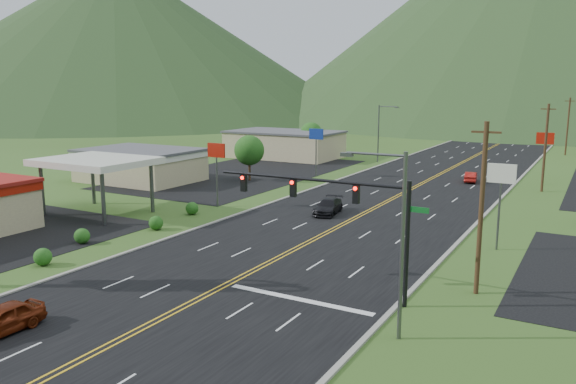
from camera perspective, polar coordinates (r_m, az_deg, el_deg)
The scene contains 22 objects.
ground at distance 26.83m, azimuth -21.96°, elevation -16.45°, with size 500.00×500.00×0.00m, color #314D1B.
road at distance 26.83m, azimuth -21.96°, elevation -16.45°, with size 20.00×460.00×0.04m, color black.
traffic_signal at distance 31.86m, azimuth 5.23°, elevation -1.24°, with size 13.10×0.43×7.00m.
streetlight_east at distance 26.62m, azimuth 10.92°, elevation -4.11°, with size 3.28×0.25×9.00m.
streetlight_west at distance 90.19m, azimuth 9.37°, elevation 6.27°, with size 3.28×0.25×9.00m.
gas_canopy at distance 55.48m, azimuth -18.93°, elevation 2.83°, with size 10.00×8.00×5.30m.
building_west_mid at distance 73.95m, azimuth -14.77°, elevation 2.85°, with size 14.40×10.40×4.10m.
building_west_far at distance 95.52m, azimuth -0.36°, elevation 4.89°, with size 18.40×11.40×4.50m.
pole_sign_west_a at distance 55.92m, azimuth -7.28°, elevation 3.57°, with size 2.00×0.18×6.40m.
pole_sign_west_b at distance 74.62m, azimuth 2.88°, elevation 5.41°, with size 2.00×0.18×6.40m.
pole_sign_east_a at distance 43.47m, azimuth 20.84°, elevation 0.93°, with size 2.00×0.18×6.40m.
pole_sign_east_b at distance 75.04m, azimuth 24.63°, elevation 4.48°, with size 2.00×0.18×6.40m.
tree_west_a at distance 71.68m, azimuth -3.96°, elevation 4.25°, with size 3.84×3.84×5.82m.
tree_west_b at distance 97.45m, azimuth 2.35°, elevation 5.96°, with size 3.84×3.84×5.82m.
utility_pole_a at distance 33.66m, azimuth 19.05°, elevation -1.51°, with size 1.60×0.28×10.00m.
utility_pole_b at distance 70.03m, azimuth 24.67°, elevation 4.16°, with size 1.60×0.28×10.00m.
utility_pole_c at distance 109.83m, azimuth 26.54°, elevation 6.03°, with size 1.60×0.28×10.00m.
mountain_n at distance 237.24m, azimuth 25.73°, elevation 17.08°, with size 220.00×220.00×85.00m, color #1E3719.
mountain_nw at distance 234.54m, azimuth -16.91°, elevation 14.66°, with size 190.00×190.00×60.00m, color #1E3719.
car_red_near at distance 31.19m, azimuth -27.16°, elevation -11.52°, with size 1.71×4.26×1.45m, color maroon.
car_dark_mid at distance 53.14m, azimuth 4.10°, elevation -1.51°, with size 1.95×4.80×1.39m, color black.
car_red_far at distance 74.28m, azimuth 18.08°, elevation 1.44°, with size 1.36×3.89×1.28m, color #9F1611.
Camera 1 is at (19.21, -14.47, 11.89)m, focal length 35.00 mm.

